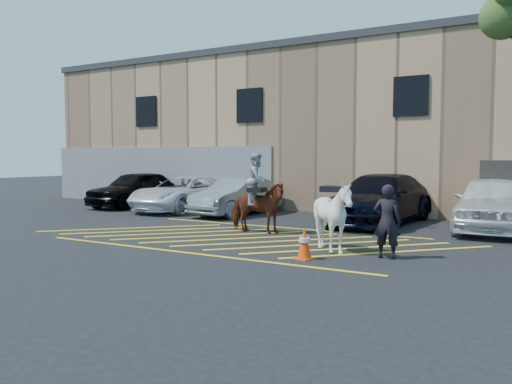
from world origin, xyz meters
The scene contains 12 objects.
ground centered at (0.00, 0.00, 0.00)m, with size 90.00×90.00×0.00m, color black.
car_black_suv centered at (-9.10, 5.16, 0.84)m, with size 1.97×4.91×1.67m, color black.
car_white_pickup centered at (-6.08, 4.87, 0.74)m, with size 2.45×5.31×1.48m, color white.
car_silver_sedan centered at (-3.23, 4.63, 0.73)m, with size 1.55×4.45×1.47m, color gray.
car_blue_suv centered at (2.44, 4.89, 0.86)m, with size 2.40×5.90×1.71m, color black.
car_white_suv centered at (6.02, 4.75, 0.87)m, with size 2.05×5.10×1.74m, color white.
handler centered at (4.27, -1.07, 0.85)m, with size 0.62×0.41×1.70m, color black.
warehouse centered at (-0.01, 11.99, 3.65)m, with size 32.42×10.20×7.30m.
hatching_zone centered at (0.00, -0.30, 0.01)m, with size 12.60×5.12×0.01m.
mounted_bay centered at (-0.16, 0.79, 0.99)m, with size 1.94×1.06×2.44m.
saddled_white centered at (2.95, -1.00, 0.87)m, with size 1.44×1.61×1.74m.
traffic_cone centered at (2.68, -2.09, 0.37)m, with size 0.48×0.48×0.73m.
Camera 1 is at (7.18, -12.36, 2.31)m, focal length 35.00 mm.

